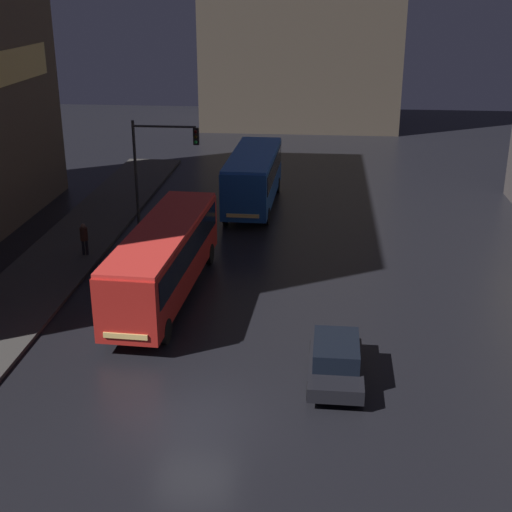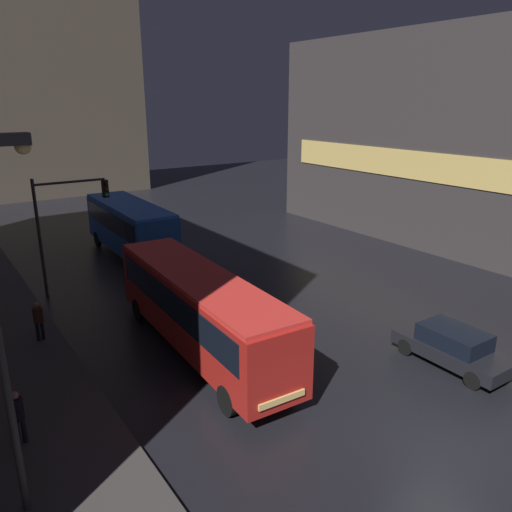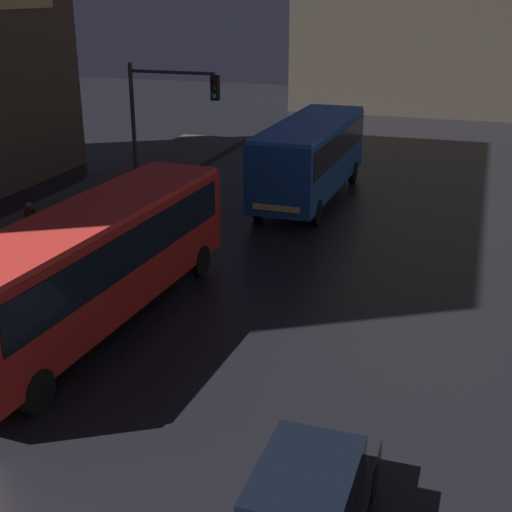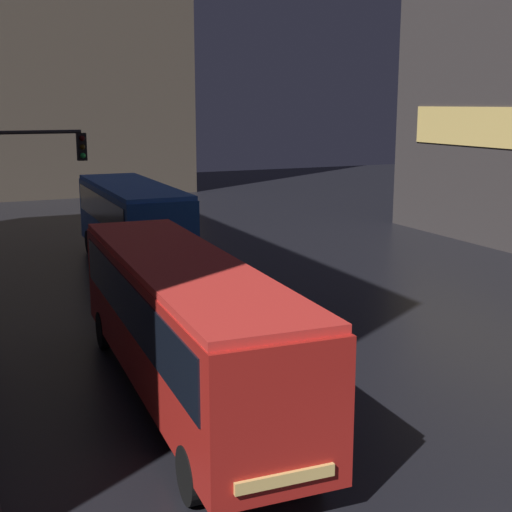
# 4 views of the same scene
# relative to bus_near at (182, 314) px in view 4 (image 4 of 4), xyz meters

# --- Properties ---
(building_far_backdrop) EXTENTS (18.07, 12.00, 27.84)m
(building_far_backdrop) POSITION_rel_bus_near_xyz_m (4.30, 42.12, 11.93)
(building_far_backdrop) COLOR #4C4238
(building_far_backdrop) RESTS_ON ground
(bus_near) EXTENTS (2.91, 11.26, 3.23)m
(bus_near) POSITION_rel_bus_near_xyz_m (0.00, 0.00, 0.00)
(bus_near) COLOR #AD1E19
(bus_near) RESTS_ON ground
(bus_far) EXTENTS (2.83, 9.62, 3.36)m
(bus_far) POSITION_rel_bus_near_xyz_m (2.48, 13.66, 0.08)
(bus_far) COLOR #194793
(bus_far) RESTS_ON ground
(traffic_light_main) EXTENTS (3.66, 0.35, 5.93)m
(traffic_light_main) POSITION_rel_bus_near_xyz_m (-2.33, 9.52, 2.07)
(traffic_light_main) COLOR #2D2D2D
(traffic_light_main) RESTS_ON ground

